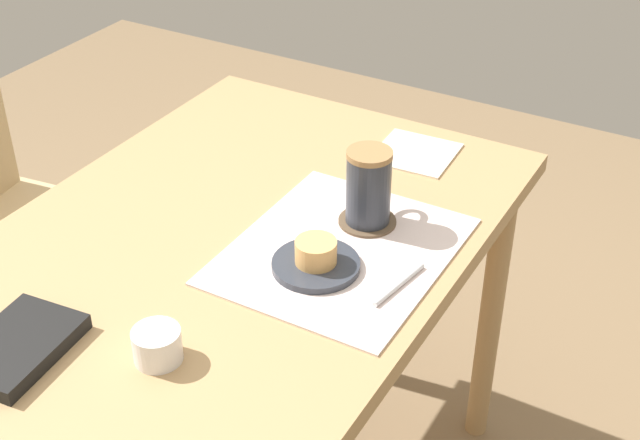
% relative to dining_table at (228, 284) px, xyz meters
% --- Properties ---
extents(dining_table, '(1.13, 0.76, 0.74)m').
position_rel_dining_table_xyz_m(dining_table, '(0.00, 0.00, 0.00)').
color(dining_table, tan).
rests_on(dining_table, ground_plane).
extents(wooden_chair, '(0.47, 0.47, 0.84)m').
position_rel_dining_table_xyz_m(wooden_chair, '(0.14, 0.75, -0.19)').
color(wooden_chair, '#D1B27F').
rests_on(wooden_chair, ground_plane).
extents(placemat, '(0.40, 0.34, 0.00)m').
position_rel_dining_table_xyz_m(placemat, '(0.07, -0.18, 0.09)').
color(placemat, silver).
rests_on(placemat, dining_table).
extents(pastry_plate, '(0.14, 0.14, 0.01)m').
position_rel_dining_table_xyz_m(pastry_plate, '(0.01, -0.17, 0.10)').
color(pastry_plate, '#333842').
rests_on(pastry_plate, placemat).
extents(pastry, '(0.07, 0.07, 0.04)m').
position_rel_dining_table_xyz_m(pastry, '(0.01, -0.17, 0.12)').
color(pastry, '#E0A860').
rests_on(pastry, pastry_plate).
extents(coffee_coaster, '(0.10, 0.10, 0.00)m').
position_rel_dining_table_xyz_m(coffee_coaster, '(0.17, -0.18, 0.09)').
color(coffee_coaster, brown).
rests_on(coffee_coaster, placemat).
extents(coffee_mug, '(0.11, 0.08, 0.14)m').
position_rel_dining_table_xyz_m(coffee_mug, '(0.17, -0.18, 0.16)').
color(coffee_mug, '#2D333D').
rests_on(coffee_mug, coffee_coaster).
extents(teaspoon, '(0.13, 0.03, 0.01)m').
position_rel_dining_table_xyz_m(teaspoon, '(0.03, -0.31, 0.10)').
color(teaspoon, silver).
rests_on(teaspoon, placemat).
extents(paper_napkin, '(0.16, 0.16, 0.00)m').
position_rel_dining_table_xyz_m(paper_napkin, '(0.44, -0.15, 0.09)').
color(paper_napkin, silver).
rests_on(paper_napkin, dining_table).
extents(sugar_bowl, '(0.07, 0.07, 0.05)m').
position_rel_dining_table_xyz_m(sugar_bowl, '(-0.28, -0.08, 0.11)').
color(sugar_bowl, white).
rests_on(sugar_bowl, dining_table).
extents(small_book, '(0.19, 0.14, 0.02)m').
position_rel_dining_table_xyz_m(small_book, '(-0.37, 0.10, 0.10)').
color(small_book, black).
rests_on(small_book, dining_table).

